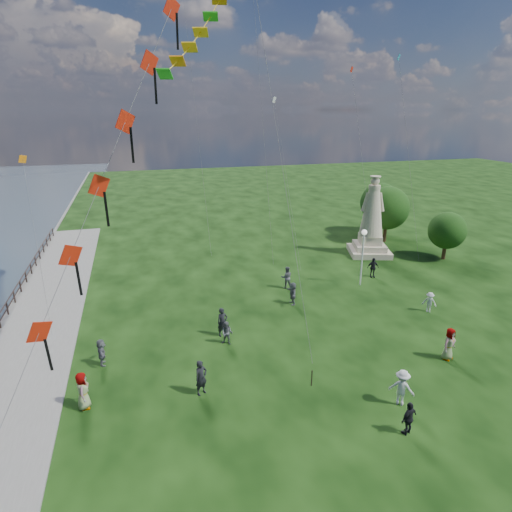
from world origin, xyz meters
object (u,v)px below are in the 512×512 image
object	(u,v)px
person_0	(201,378)
person_1	(227,333)
lamppost	(363,245)
person_2	(402,388)
person_3	(409,418)
statue	(371,226)
person_8	(429,302)
person_4	(449,344)
person_10	(83,391)
person_11	(293,293)
person_9	(373,268)
person_7	(287,277)
person_5	(102,352)
person_6	(222,322)

from	to	relation	value
person_0	person_1	xyz separation A→B (m)	(2.24, 4.28, -0.19)
lamppost	person_2	bearing A→B (deg)	-111.90
person_0	person_3	size ratio (longest dim) A/B	1.15
person_0	person_3	xyz separation A→B (m)	(8.13, -5.23, -0.12)
lamppost	person_3	xyz separation A→B (m)	(-6.37, -15.53, -2.52)
person_0	person_2	world-z (taller)	person_0
statue	person_8	size ratio (longest dim) A/B	5.25
person_1	person_8	size ratio (longest dim) A/B	1.01
person_8	person_4	bearing A→B (deg)	-75.21
person_10	person_11	world-z (taller)	person_10
person_0	person_9	size ratio (longest dim) A/B	1.08
person_3	person_7	world-z (taller)	person_7
person_2	person_10	bearing A→B (deg)	27.02
person_10	person_9	bearing A→B (deg)	-61.14
person_5	person_8	xyz separation A→B (m)	(21.51, 0.58, -0.05)
person_5	person_10	bearing A→B (deg)	167.19
person_8	lamppost	bearing A→B (deg)	153.62
person_4	person_11	size ratio (longest dim) A/B	1.14
person_5	person_10	size ratio (longest dim) A/B	0.83
lamppost	person_9	size ratio (longest dim) A/B	2.71
person_3	person_6	bearing A→B (deg)	-79.32
statue	person_0	world-z (taller)	statue
person_1	person_5	distance (m)	7.08
person_6	person_8	bearing A→B (deg)	-15.61
person_7	person_10	xyz separation A→B (m)	(-14.07, -10.88, 0.04)
person_4	person_10	distance (m)	19.34
person_8	person_7	bearing A→B (deg)	-177.11
person_9	person_10	size ratio (longest dim) A/B	0.91
person_5	person_7	bearing A→B (deg)	-64.26
statue	person_6	bearing A→B (deg)	-127.76
person_0	person_11	bearing A→B (deg)	18.53
person_2	person_9	bearing A→B (deg)	-74.01
person_4	person_5	world-z (taller)	person_4
statue	person_3	bearing A→B (deg)	-98.69
person_2	person_5	world-z (taller)	person_2
person_3	person_8	bearing A→B (deg)	-149.43
person_2	person_3	world-z (taller)	person_2
person_4	person_9	distance (m)	12.53
statue	person_0	distance (m)	25.76
person_8	person_0	bearing A→B (deg)	-121.83
person_11	person_3	bearing A→B (deg)	5.96
person_4	person_10	size ratio (longest dim) A/B	1.01
person_2	person_11	world-z (taller)	person_2
person_1	person_7	world-z (taller)	person_7
person_7	person_8	bearing A→B (deg)	152.06
statue	lamppost	size ratio (longest dim) A/B	1.65
person_5	person_10	distance (m)	3.64
statue	person_3	world-z (taller)	statue
person_9	person_10	world-z (taller)	person_10
person_1	person_4	distance (m)	12.64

